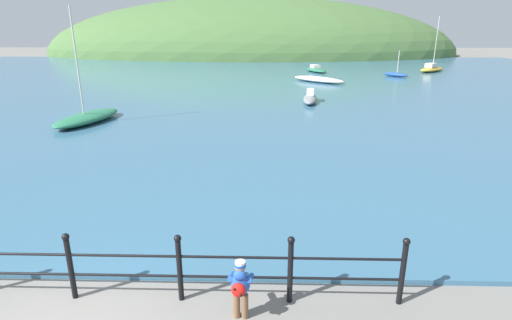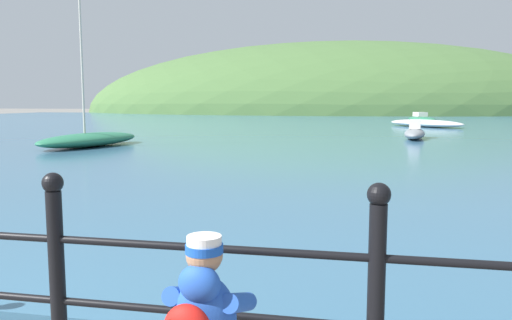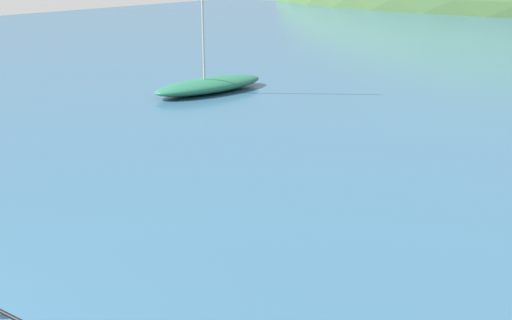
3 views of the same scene
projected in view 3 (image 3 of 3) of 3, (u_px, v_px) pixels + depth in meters
name	position (u px, v px, depth m)	size (l,w,h in m)	color
water	(498.00, 48.00, 31.47)	(80.00, 60.00, 0.10)	#386684
boat_far_right	(210.00, 84.00, 20.24)	(2.50, 4.57, 5.22)	#287551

